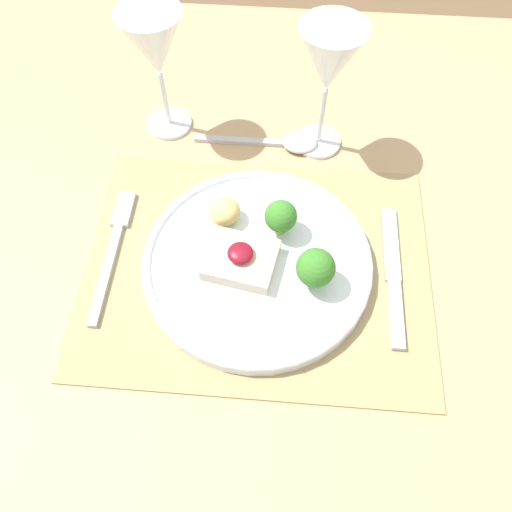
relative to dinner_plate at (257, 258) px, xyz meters
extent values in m
plane|color=brown|center=(0.00, 0.00, -0.74)|extent=(8.00, 8.00, 0.00)
cube|color=tan|center=(0.00, 0.00, -0.03)|extent=(1.55, 1.14, 0.03)
cube|color=#9E895B|center=(0.00, 0.00, -0.02)|extent=(0.44, 0.34, 0.00)
cylinder|color=silver|center=(0.00, 0.00, -0.01)|extent=(0.29, 0.29, 0.02)
torus|color=silver|center=(0.00, 0.00, 0.00)|extent=(0.29, 0.29, 0.01)
cube|color=beige|center=(-0.02, -0.01, 0.01)|extent=(0.10, 0.09, 0.02)
ellipsoid|color=maroon|center=(-0.02, -0.01, 0.03)|extent=(0.03, 0.03, 0.01)
cylinder|color=#84B256|center=(0.03, 0.04, 0.01)|extent=(0.01, 0.01, 0.02)
sphere|color=#387A28|center=(0.03, 0.04, 0.03)|extent=(0.04, 0.04, 0.04)
cylinder|color=#84B256|center=(0.07, -0.03, 0.01)|extent=(0.01, 0.01, 0.02)
sphere|color=#387A28|center=(0.07, -0.03, 0.04)|extent=(0.05, 0.05, 0.05)
ellipsoid|color=#DBBC6B|center=(-0.05, 0.06, 0.02)|extent=(0.05, 0.05, 0.03)
cube|color=#B2B2B7|center=(-0.19, -0.03, -0.01)|extent=(0.01, 0.15, 0.01)
cube|color=#B2B2B7|center=(-0.19, 0.07, -0.01)|extent=(0.02, 0.06, 0.01)
cube|color=#B2B2B7|center=(0.17, -0.06, -0.01)|extent=(0.02, 0.09, 0.01)
cube|color=#B2B2B7|center=(0.17, 0.04, -0.01)|extent=(0.02, 0.11, 0.00)
cube|color=#B2B2B7|center=(-0.04, 0.21, -0.01)|extent=(0.14, 0.01, 0.01)
ellipsoid|color=#B2B2B7|center=(0.05, 0.21, -0.01)|extent=(0.05, 0.04, 0.02)
cylinder|color=white|center=(0.07, 0.22, -0.02)|extent=(0.07, 0.07, 0.01)
cylinder|color=white|center=(0.07, 0.22, 0.04)|extent=(0.01, 0.01, 0.10)
cone|color=white|center=(0.07, 0.22, 0.13)|extent=(0.09, 0.09, 0.09)
cylinder|color=white|center=(-0.16, 0.24, -0.02)|extent=(0.07, 0.07, 0.01)
cylinder|color=white|center=(-0.16, 0.24, 0.03)|extent=(0.01, 0.01, 0.09)
cone|color=white|center=(-0.16, 0.24, 0.12)|extent=(0.09, 0.09, 0.09)
camera|label=1|loc=(0.02, -0.33, 0.54)|focal=35.00mm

